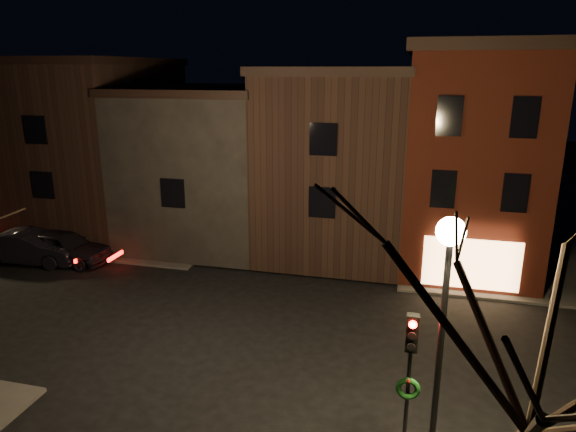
# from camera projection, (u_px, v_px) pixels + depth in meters

# --- Properties ---
(ground) EXTENTS (120.00, 120.00, 0.00)m
(ground) POSITION_uv_depth(u_px,v_px,m) (254.00, 332.00, 19.07)
(ground) COLOR black
(ground) RESTS_ON ground
(sidewalk_far_left) EXTENTS (30.00, 30.00, 0.12)m
(sidewalk_far_left) POSITION_uv_depth(u_px,v_px,m) (98.00, 186.00, 42.39)
(sidewalk_far_left) COLOR #2D2B28
(sidewalk_far_left) RESTS_ON ground
(corner_building) EXTENTS (6.50, 8.50, 10.50)m
(corner_building) POSITION_uv_depth(u_px,v_px,m) (472.00, 156.00, 24.52)
(corner_building) COLOR #46160C
(corner_building) RESTS_ON ground
(row_building_a) EXTENTS (7.30, 10.30, 9.40)m
(row_building_a) POSITION_uv_depth(u_px,v_px,m) (340.00, 159.00, 27.16)
(row_building_a) COLOR black
(row_building_a) RESTS_ON ground
(row_building_b) EXTENTS (7.80, 10.30, 8.40)m
(row_building_b) POSITION_uv_depth(u_px,v_px,m) (213.00, 162.00, 29.01)
(row_building_b) COLOR black
(row_building_b) RESTS_ON ground
(row_building_c) EXTENTS (7.30, 10.30, 9.90)m
(row_building_c) POSITION_uv_depth(u_px,v_px,m) (98.00, 145.00, 30.50)
(row_building_c) COLOR black
(row_building_c) RESTS_ON ground
(street_lamp_near) EXTENTS (0.60, 0.60, 6.48)m
(street_lamp_near) POSITION_uv_depth(u_px,v_px,m) (446.00, 283.00, 10.59)
(street_lamp_near) COLOR black
(street_lamp_near) RESTS_ON sidewalk_near_right
(traffic_signal) EXTENTS (0.58, 0.38, 4.05)m
(traffic_signal) POSITION_uv_depth(u_px,v_px,m) (410.00, 367.00, 11.85)
(traffic_signal) COLOR black
(traffic_signal) RESTS_ON sidewalk_near_right
(bare_tree_right) EXTENTS (6.40, 6.40, 8.50)m
(bare_tree_right) POSITION_uv_depth(u_px,v_px,m) (549.00, 297.00, 7.69)
(bare_tree_right) COLOR black
(bare_tree_right) RESTS_ON sidewalk_near_right
(parked_car_a) EXTENTS (4.97, 2.16, 1.67)m
(parked_car_a) POSITION_uv_depth(u_px,v_px,m) (63.00, 247.00, 25.73)
(parked_car_a) COLOR black
(parked_car_a) RESTS_ON ground
(parked_car_b) EXTENTS (5.27, 2.32, 1.68)m
(parked_car_b) POSITION_uv_depth(u_px,v_px,m) (31.00, 247.00, 25.61)
(parked_car_b) COLOR black
(parked_car_b) RESTS_ON ground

